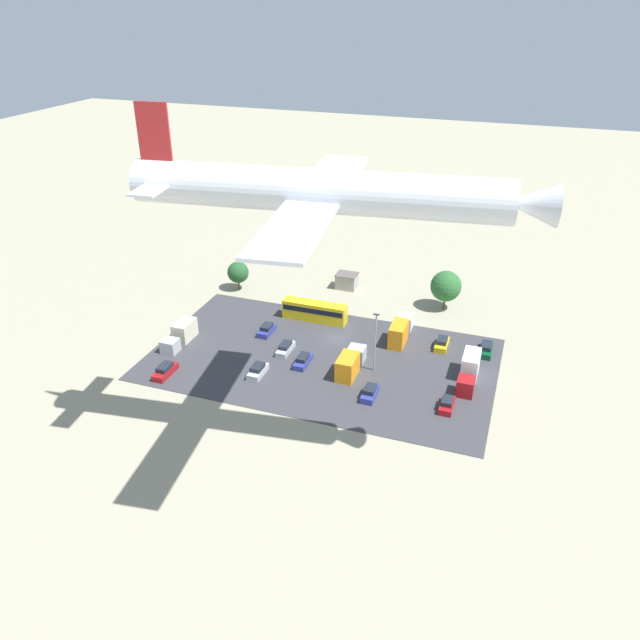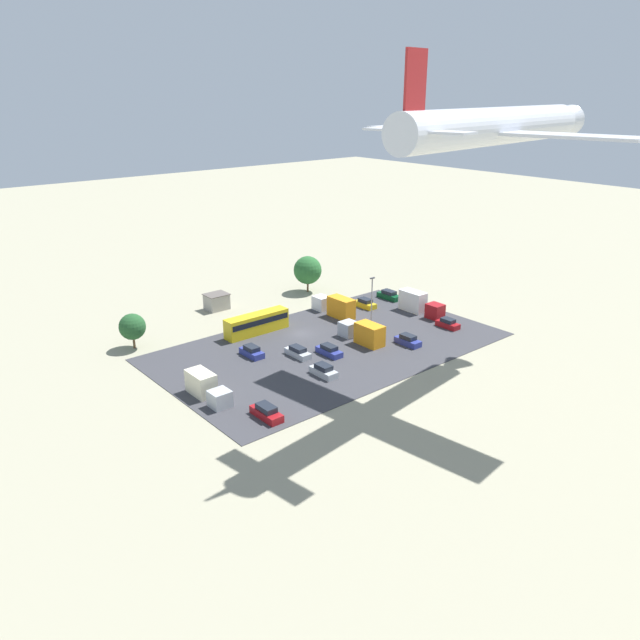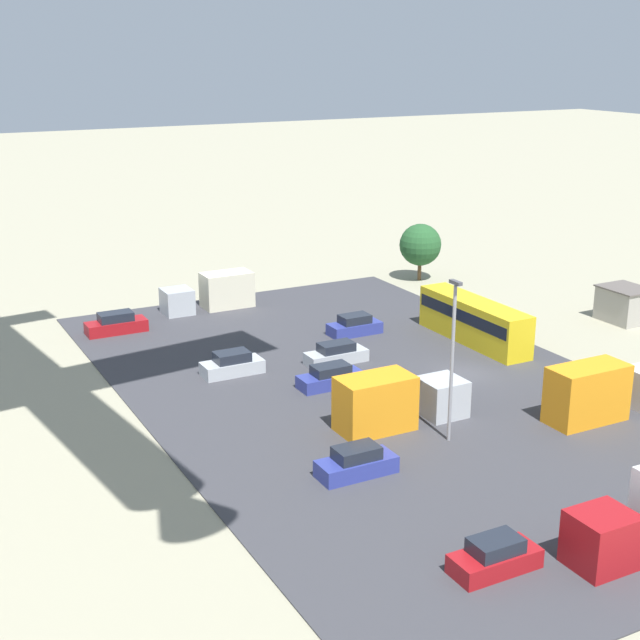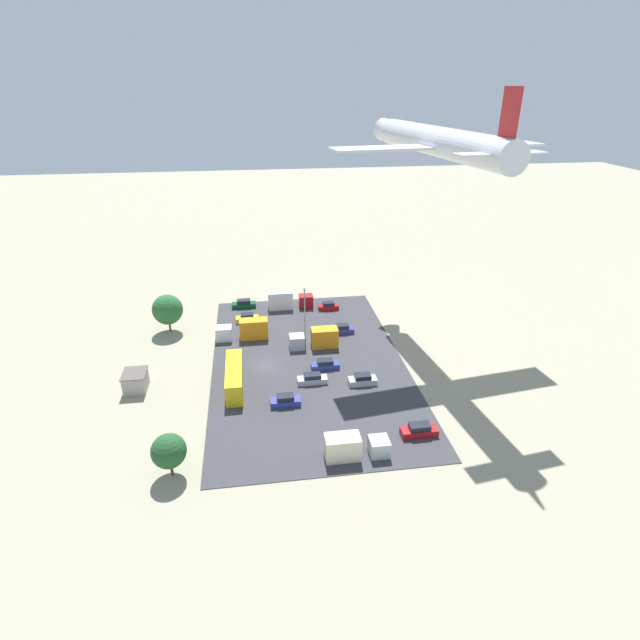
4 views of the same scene
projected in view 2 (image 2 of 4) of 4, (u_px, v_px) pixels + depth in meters
The scene contains 21 objects.
ground_plane at pixel (302, 334), 100.87m from camera, with size 400.00×400.00×0.00m, color gray.
parking_lot_surface at pixel (329, 346), 95.91m from camera, with size 52.44×30.79×0.08m.
shed_building at pixel (217, 302), 111.74m from camera, with size 4.02×3.40×2.86m.
bus at pixel (257, 323), 100.44m from camera, with size 11.12×2.46×3.28m.
parked_car_0 at pixel (448, 324), 103.23m from camera, with size 1.73×4.03×1.55m.
parked_car_1 at pixel (389, 295), 117.31m from camera, with size 1.84×4.76×1.62m.
parked_car_2 at pixel (365, 304), 112.76m from camera, with size 1.85×4.29×1.62m.
parked_car_3 at pixel (408, 340), 96.26m from camera, with size 1.77×4.29×1.61m.
parked_car_4 at pixel (298, 352), 92.08m from camera, with size 1.71×4.52×1.50m.
parked_car_5 at pixel (329, 351), 92.60m from camera, with size 1.74×4.45×1.52m.
parked_car_6 at pixel (266, 412), 74.81m from camera, with size 1.80×4.74×1.66m.
parked_car_7 at pixel (324, 371), 85.89m from camera, with size 1.84×4.26×1.61m.
parked_car_8 at pixel (252, 352), 92.17m from camera, with size 1.82×4.22×1.58m.
parked_truck_0 at pixel (363, 333), 96.98m from camera, with size 2.54×8.30×3.32m.
parked_truck_1 at pixel (206, 387), 79.55m from camera, with size 2.47×7.88×3.04m.
parked_truck_2 at pixel (335, 306), 108.53m from camera, with size 2.35×9.15×3.52m.
parked_truck_3 at pixel (419, 304), 109.72m from camera, with size 2.35×8.92×3.60m.
tree_near_shed at pixel (132, 327), 94.14m from camera, with size 4.03×4.03×5.52m.
tree_apron_mid at pixel (308, 270), 120.37m from camera, with size 5.44×5.44×7.09m.
light_pole_lot_centre at pixel (372, 304), 98.85m from camera, with size 0.90×0.28×9.50m.
airplane at pixel (500, 126), 74.43m from camera, with size 41.63×34.34×10.02m.
Camera 2 is at (58.12, 73.65, 37.23)m, focal length 35.00 mm.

